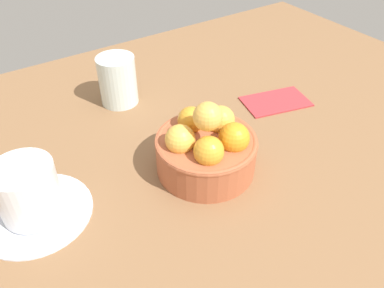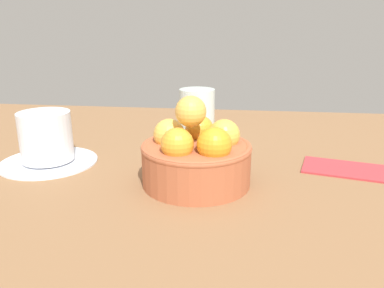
{
  "view_description": "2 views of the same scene",
  "coord_description": "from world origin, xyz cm",
  "px_view_note": "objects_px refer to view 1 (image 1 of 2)",
  "views": [
    {
      "loc": [
        27.26,
        36.99,
        41.89
      ],
      "look_at": [
        1.35,
        -1.86,
        4.3
      ],
      "focal_mm": 36.25,
      "sensor_mm": 36.0,
      "label": 1
    },
    {
      "loc": [
        -5.71,
        51.02,
        22.14
      ],
      "look_at": [
        0.7,
        -0.69,
        5.74
      ],
      "focal_mm": 35.76,
      "sensor_mm": 36.0,
      "label": 2
    }
  ],
  "objects_px": {
    "folded_napkin": "(276,101)",
    "terracotta_bowl": "(206,147)",
    "coffee_cup": "(29,195)",
    "water_glass": "(118,80)"
  },
  "relations": [
    {
      "from": "coffee_cup",
      "to": "water_glass",
      "type": "relative_size",
      "value": 1.66
    },
    {
      "from": "coffee_cup",
      "to": "water_glass",
      "type": "bearing_deg",
      "value": -138.42
    },
    {
      "from": "terracotta_bowl",
      "to": "folded_napkin",
      "type": "bearing_deg",
      "value": -160.28
    },
    {
      "from": "coffee_cup",
      "to": "folded_napkin",
      "type": "relative_size",
      "value": 1.23
    },
    {
      "from": "folded_napkin",
      "to": "terracotta_bowl",
      "type": "bearing_deg",
      "value": 19.72
    },
    {
      "from": "coffee_cup",
      "to": "folded_napkin",
      "type": "xyz_separation_m",
      "value": [
        -0.48,
        -0.03,
        -0.03
      ]
    },
    {
      "from": "coffee_cup",
      "to": "folded_napkin",
      "type": "distance_m",
      "value": 0.48
    },
    {
      "from": "folded_napkin",
      "to": "water_glass",
      "type": "bearing_deg",
      "value": -34.24
    },
    {
      "from": "terracotta_bowl",
      "to": "water_glass",
      "type": "height_order",
      "value": "terracotta_bowl"
    },
    {
      "from": "terracotta_bowl",
      "to": "coffee_cup",
      "type": "distance_m",
      "value": 0.26
    }
  ]
}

